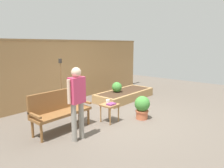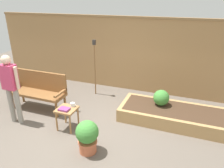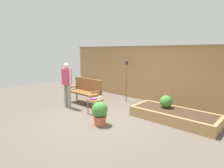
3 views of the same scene
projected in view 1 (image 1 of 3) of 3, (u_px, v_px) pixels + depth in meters
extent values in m
plane|color=#60564C|center=(121.00, 118.00, 5.72)|extent=(14.00, 14.00, 0.00)
cube|color=#A37A4C|center=(62.00, 72.00, 7.19)|extent=(8.40, 0.10, 2.10)
cube|color=olive|center=(61.00, 40.00, 6.98)|extent=(8.40, 0.14, 0.06)
cylinder|color=brown|center=(79.00, 114.00, 5.51)|extent=(0.06, 0.06, 0.40)
cylinder|color=brown|center=(88.00, 117.00, 5.28)|extent=(0.06, 0.06, 0.40)
cylinder|color=brown|center=(33.00, 129.00, 4.53)|extent=(0.06, 0.06, 0.40)
cylinder|color=brown|center=(41.00, 133.00, 4.30)|extent=(0.06, 0.06, 0.40)
cube|color=brown|center=(62.00, 113.00, 4.86)|extent=(1.44, 0.48, 0.06)
cube|color=brown|center=(56.00, 100.00, 4.95)|extent=(1.44, 0.06, 0.48)
cube|color=brown|center=(34.00, 115.00, 4.32)|extent=(0.06, 0.48, 0.04)
cube|color=brown|center=(84.00, 102.00, 5.35)|extent=(0.06, 0.48, 0.04)
cylinder|color=#9E7042|center=(109.00, 111.00, 5.68)|extent=(0.04, 0.04, 0.44)
cylinder|color=#9E7042|center=(118.00, 113.00, 5.47)|extent=(0.04, 0.04, 0.44)
cylinder|color=#9E7042|center=(101.00, 114.00, 5.43)|extent=(0.04, 0.04, 0.44)
cylinder|color=#9E7042|center=(110.00, 117.00, 5.22)|extent=(0.04, 0.04, 0.44)
cube|color=#9E7042|center=(110.00, 105.00, 5.40)|extent=(0.40, 0.40, 0.04)
cylinder|color=white|center=(108.00, 101.00, 5.53)|extent=(0.10, 0.10, 0.08)
torus|color=white|center=(109.00, 101.00, 5.57)|extent=(0.06, 0.01, 0.06)
cube|color=#7F3875|center=(111.00, 104.00, 5.34)|extent=(0.22, 0.17, 0.04)
cylinder|color=#C66642|center=(142.00, 115.00, 5.69)|extent=(0.32, 0.32, 0.21)
cylinder|color=#C66642|center=(142.00, 111.00, 5.67)|extent=(0.35, 0.35, 0.04)
sphere|color=#428938|center=(142.00, 104.00, 5.63)|extent=(0.42, 0.42, 0.42)
cube|color=#AD8451|center=(135.00, 97.00, 7.43)|extent=(2.40, 0.09, 0.30)
cube|color=#AD8451|center=(115.00, 93.00, 8.02)|extent=(2.40, 0.09, 0.30)
cube|color=#AD8451|center=(103.00, 101.00, 6.87)|extent=(0.09, 0.82, 0.30)
cube|color=#AD8451|center=(141.00, 90.00, 8.58)|extent=(0.09, 0.82, 0.30)
cube|color=#422D1E|center=(125.00, 95.00, 7.73)|extent=(2.22, 0.82, 0.30)
cylinder|color=brown|center=(117.00, 91.00, 7.53)|extent=(0.04, 0.04, 0.06)
sphere|color=#428938|center=(117.00, 87.00, 7.50)|extent=(0.37, 0.37, 0.37)
cylinder|color=brown|center=(61.00, 87.00, 6.38)|extent=(0.03, 0.03, 1.45)
cylinder|color=#332D28|center=(60.00, 61.00, 6.23)|extent=(0.10, 0.10, 0.13)
cylinder|color=gray|center=(81.00, 120.00, 4.46)|extent=(0.11, 0.11, 0.82)
cylinder|color=gray|center=(74.00, 123.00, 4.31)|extent=(0.11, 0.11, 0.82)
cube|color=#D13D66|center=(77.00, 90.00, 4.25)|extent=(0.32, 0.20, 0.54)
cylinder|color=beige|center=(84.00, 89.00, 4.40)|extent=(0.07, 0.07, 0.49)
cylinder|color=beige|center=(69.00, 92.00, 4.11)|extent=(0.07, 0.07, 0.49)
sphere|color=beige|center=(76.00, 72.00, 4.18)|extent=(0.20, 0.20, 0.20)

